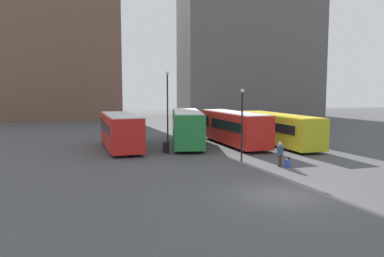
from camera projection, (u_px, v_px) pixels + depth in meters
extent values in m
plane|color=#4C4C4F|center=(283.00, 196.00, 18.07)|extent=(160.00, 160.00, 0.00)
cube|color=#5B5656|center=(249.00, 14.00, 72.38)|extent=(26.21, 13.27, 39.64)
cube|color=red|center=(120.00, 131.00, 32.19)|extent=(3.45, 9.57, 2.71)
cube|color=black|center=(115.00, 123.00, 35.79)|extent=(2.76, 1.97, 1.03)
cube|color=black|center=(122.00, 128.00, 31.36)|extent=(3.15, 6.22, 0.81)
cube|color=white|center=(120.00, 115.00, 32.05)|extent=(3.22, 9.37, 0.08)
cylinder|color=black|center=(117.00, 140.00, 35.06)|extent=(2.54, 1.13, 0.90)
cylinder|color=black|center=(125.00, 149.00, 29.56)|extent=(2.54, 1.13, 0.90)
cube|color=#237A38|center=(187.00, 127.00, 34.37)|extent=(4.05, 10.46, 2.86)
cube|color=black|center=(185.00, 120.00, 38.48)|extent=(2.79, 2.25, 1.09)
cube|color=black|center=(187.00, 124.00, 33.42)|extent=(3.51, 6.84, 0.86)
cube|color=white|center=(187.00, 111.00, 34.22)|extent=(3.82, 10.22, 0.08)
cylinder|color=black|center=(185.00, 136.00, 37.63)|extent=(2.52, 1.35, 0.99)
cylinder|color=black|center=(189.00, 145.00, 31.35)|extent=(2.52, 1.35, 0.99)
cube|color=red|center=(233.00, 127.00, 34.75)|extent=(3.34, 11.08, 2.74)
cube|color=black|center=(216.00, 120.00, 38.96)|extent=(2.65, 2.20, 1.04)
cube|color=black|center=(238.00, 125.00, 33.78)|extent=(3.05, 7.17, 0.82)
cube|color=white|center=(234.00, 112.00, 34.60)|extent=(3.13, 10.85, 0.08)
cylinder|color=black|center=(220.00, 135.00, 38.08)|extent=(2.43, 1.18, 0.99)
cylinder|color=black|center=(249.00, 145.00, 31.65)|extent=(2.43, 1.18, 0.99)
cube|color=gold|center=(277.00, 129.00, 34.76)|extent=(3.27, 12.06, 2.57)
cube|color=black|center=(254.00, 121.00, 39.38)|extent=(2.63, 2.35, 0.98)
cube|color=black|center=(284.00, 126.00, 33.70)|extent=(3.00, 7.78, 0.77)
cube|color=yellow|center=(278.00, 114.00, 34.62)|extent=(3.06, 11.81, 0.08)
cylinder|color=black|center=(259.00, 136.00, 38.39)|extent=(2.40, 1.06, 0.90)
cylinder|color=black|center=(299.00, 146.00, 31.35)|extent=(2.40, 1.06, 0.90)
cylinder|color=#4C3828|center=(279.00, 161.00, 24.94)|extent=(0.19, 0.19, 0.75)
cylinder|color=#4C3828|center=(281.00, 161.00, 25.02)|extent=(0.19, 0.19, 0.75)
cylinder|color=#334766|center=(280.00, 150.00, 24.91)|extent=(0.54, 0.54, 0.66)
sphere|color=beige|center=(280.00, 144.00, 24.86)|extent=(0.25, 0.25, 0.25)
cube|color=#334CB2|center=(287.00, 164.00, 24.73)|extent=(0.33, 0.44, 0.50)
cube|color=black|center=(289.00, 158.00, 24.58)|extent=(0.12, 0.06, 0.22)
cylinder|color=black|center=(242.00, 127.00, 26.51)|extent=(0.12, 0.12, 4.95)
sphere|color=beige|center=(242.00, 91.00, 26.25)|extent=(0.28, 0.28, 0.28)
cylinder|color=black|center=(168.00, 114.00, 29.74)|extent=(0.12, 0.12, 6.34)
sphere|color=beige|center=(167.00, 73.00, 29.41)|extent=(0.28, 0.28, 0.28)
cylinder|color=black|center=(166.00, 148.00, 30.45)|extent=(0.52, 0.52, 0.85)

